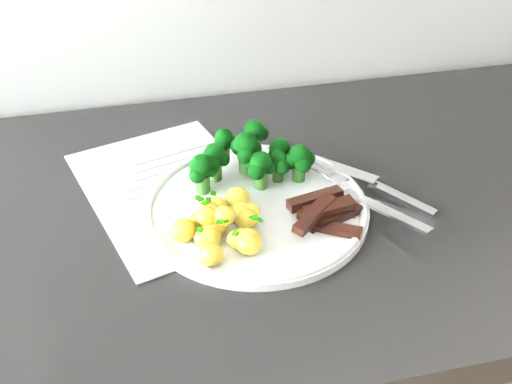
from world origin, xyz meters
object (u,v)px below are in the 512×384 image
fork (368,199)px  knife (384,190)px  broccoli (252,156)px  recipe_paper (172,189)px  beef_strips (324,211)px  potatoes (225,225)px  plate (256,207)px

fork → knife: (0.03, 0.03, -0.01)m
broccoli → knife: size_ratio=1.01×
recipe_paper → beef_strips: (0.16, -0.11, 0.02)m
broccoli → knife: broccoli is taller
potatoes → knife: (0.21, 0.04, -0.01)m
fork → knife: size_ratio=1.10×
recipe_paper → fork: fork is taller
recipe_paper → knife: knife is taller
potatoes → knife: potatoes is taller
recipe_paper → potatoes: potatoes is taller
potatoes → beef_strips: bearing=1.2°
recipe_paper → plate: bearing=-36.3°
potatoes → fork: 0.18m
knife → recipe_paper: bearing=164.4°
beef_strips → plate: bearing=150.2°
knife → fork: bearing=-140.9°
beef_strips → fork: bearing=11.9°
fork → knife: bearing=39.1°
plate → knife: knife is taller
broccoli → fork: bearing=-35.4°
recipe_paper → broccoli: broccoli is taller
plate → broccoli: bearing=81.3°
potatoes → beef_strips: (0.12, 0.00, -0.00)m
fork → knife: 0.04m
plate → fork: bearing=-12.3°
broccoli → beef_strips: size_ratio=1.65×
beef_strips → knife: bearing=22.8°
plate → fork: size_ratio=1.56×
broccoli → beef_strips: broccoli is taller
broccoli → recipe_paper: bearing=174.3°
potatoes → fork: potatoes is taller
plate → potatoes: size_ratio=2.29×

